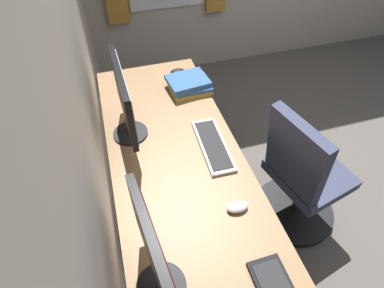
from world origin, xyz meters
name	(u,v)px	position (x,y,z in m)	size (l,w,h in m)	color
floor_plane	(369,179)	(0.00, 0.00, 0.00)	(4.83, 4.83, 0.00)	#59544F
wall_back	(63,91)	(0.00, 2.00, 1.30)	(4.62, 0.10, 2.60)	beige
desk	(183,182)	(-0.08, 1.57, 0.67)	(2.16, 0.71, 0.73)	#936D47
drawer_pedestal	(188,242)	(-0.27, 1.60, 0.35)	(0.40, 0.51, 0.69)	#936D47
monitor_primary	(157,262)	(-0.59, 1.80, 0.98)	(0.50, 0.20, 0.43)	black
monitor_secondary	(124,100)	(0.30, 1.78, 0.98)	(0.52, 0.20, 0.44)	black
keyboard_spare	(213,145)	(0.07, 1.36, 0.74)	(0.42, 0.15, 0.02)	silver
mouse_main	(178,72)	(0.83, 1.37, 0.75)	(0.06, 0.10, 0.03)	black
mouse_spare	(238,207)	(-0.35, 1.38, 0.75)	(0.06, 0.10, 0.03)	silver
book_stack_near	(189,84)	(0.62, 1.34, 0.77)	(0.25, 0.29, 0.08)	gold
office_chair	(301,179)	(-0.11, 0.82, 0.46)	(0.56, 0.59, 0.97)	#383D56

